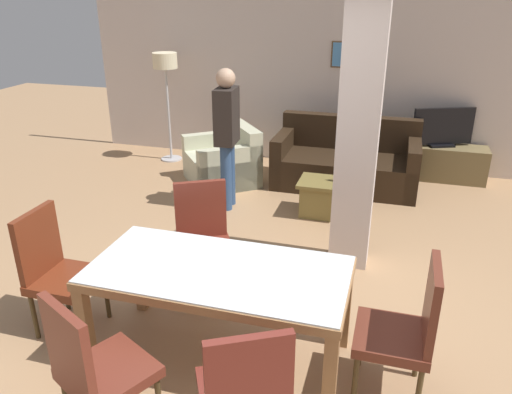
{
  "coord_description": "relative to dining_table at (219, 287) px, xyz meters",
  "views": [
    {
      "loc": [
        1.04,
        -2.69,
        2.47
      ],
      "look_at": [
        0.0,
        0.9,
        0.89
      ],
      "focal_mm": 35.0,
      "sensor_mm": 36.0,
      "label": 1
    }
  ],
  "objects": [
    {
      "name": "ground_plane",
      "position": [
        0.0,
        0.0,
        -0.59
      ],
      "size": [
        18.0,
        18.0,
        0.0
      ],
      "primitive_type": "plane",
      "color": "#A67E57"
    },
    {
      "name": "dining_chair_head_right",
      "position": [
        1.24,
        0.0,
        -0.06
      ],
      "size": [
        0.46,
        0.46,
        0.97
      ],
      "rotation": [
        0.0,
        0.0,
        1.57
      ],
      "color": "#602B1E",
      "rests_on": "ground_plane"
    },
    {
      "name": "dining_chair_near_left",
      "position": [
        -0.43,
        -0.85,
        -0.06
      ],
      "size": [
        0.62,
        0.62,
        0.97
      ],
      "rotation": [
        0.0,
        0.0,
        -0.47
      ],
      "color": "maroon",
      "rests_on": "ground_plane"
    },
    {
      "name": "coffee_table",
      "position": [
        0.34,
        2.65,
        -0.37
      ],
      "size": [
        0.64,
        0.48,
        0.41
      ],
      "color": "olive",
      "rests_on": "ground_plane"
    },
    {
      "name": "tv_stand",
      "position": [
        1.64,
        4.26,
        -0.35
      ],
      "size": [
        1.26,
        0.4,
        0.47
      ],
      "color": "brown",
      "rests_on": "ground_plane"
    },
    {
      "name": "dining_chair_near_right",
      "position": [
        0.43,
        -0.8,
        -0.06
      ],
      "size": [
        0.62,
        0.62,
        0.97
      ],
      "rotation": [
        0.0,
        0.0,
        0.5
      ],
      "color": "maroon",
      "rests_on": "ground_plane"
    },
    {
      "name": "floor_lamp",
      "position": [
        -2.26,
        4.0,
        0.76
      ],
      "size": [
        0.35,
        0.35,
        1.6
      ],
      "color": "#B7B7BC",
      "rests_on": "ground_plane"
    },
    {
      "name": "divider_pillar",
      "position": [
        0.72,
        1.64,
        0.76
      ],
      "size": [
        0.36,
        0.3,
        2.7
      ],
      "color": "beige",
      "rests_on": "ground_plane"
    },
    {
      "name": "dining_chair_head_left",
      "position": [
        -1.3,
        0.0,
        -0.06
      ],
      "size": [
        0.46,
        0.46,
        0.97
      ],
      "rotation": [
        0.0,
        0.0,
        -1.57
      ],
      "color": "maroon",
      "rests_on": "ground_plane"
    },
    {
      "name": "back_wall",
      "position": [
        0.0,
        4.54,
        0.76
      ],
      "size": [
        7.2,
        0.09,
        2.7
      ],
      "color": "beige",
      "rests_on": "ground_plane"
    },
    {
      "name": "bottle",
      "position": [
        0.47,
        2.69,
        -0.09
      ],
      "size": [
        0.06,
        0.06,
        0.22
      ],
      "color": "#194C23",
      "rests_on": "coffee_table"
    },
    {
      "name": "sofa",
      "position": [
        0.44,
        3.67,
        -0.29
      ],
      "size": [
        1.85,
        0.92,
        0.87
      ],
      "rotation": [
        0.0,
        0.0,
        3.14
      ],
      "color": "black",
      "rests_on": "ground_plane"
    },
    {
      "name": "tv_screen",
      "position": [
        1.64,
        4.26,
        0.14
      ],
      "size": [
        0.79,
        0.37,
        0.52
      ],
      "rotation": [
        0.0,
        0.0,
        3.54
      ],
      "color": "black",
      "rests_on": "tv_stand"
    },
    {
      "name": "dining_chair_far_left",
      "position": [
        -0.43,
        0.79,
        -0.06
      ],
      "size": [
        0.62,
        0.62,
        0.97
      ],
      "rotation": [
        0.0,
        0.0,
        -2.64
      ],
      "color": "maroon",
      "rests_on": "ground_plane"
    },
    {
      "name": "dining_table",
      "position": [
        0.0,
        0.0,
        0.0
      ],
      "size": [
        1.75,
        0.86,
        0.74
      ],
      "color": "#986C43",
      "rests_on": "ground_plane"
    },
    {
      "name": "standing_person",
      "position": [
        -0.83,
        2.55,
        0.36
      ],
      "size": [
        0.25,
        0.4,
        1.65
      ],
      "rotation": [
        0.0,
        0.0,
        -1.49
      ],
      "color": "navy",
      "rests_on": "ground_plane"
    },
    {
      "name": "armchair",
      "position": [
        -1.15,
        3.32,
        -0.32
      ],
      "size": [
        1.22,
        1.23,
        0.76
      ],
      "rotation": [
        0.0,
        0.0,
        2.23
      ],
      "color": "beige",
      "rests_on": "ground_plane"
    }
  ]
}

